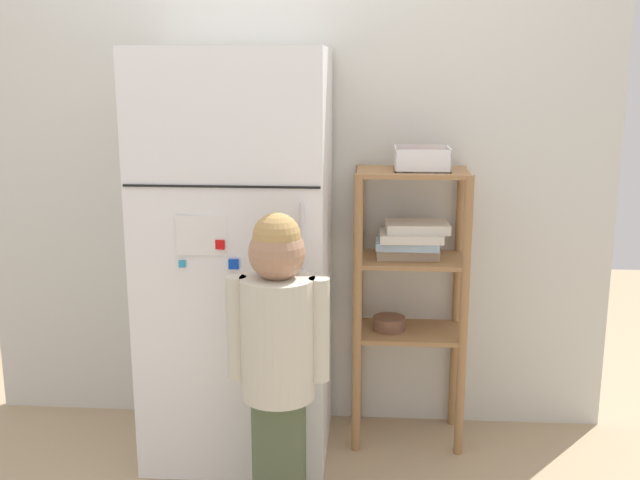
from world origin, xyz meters
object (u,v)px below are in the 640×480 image
object	(u,v)px
refrigerator	(238,258)
child_standing	(278,337)
pantry_shelf_unit	(409,270)
fruit_bin	(421,160)

from	to	relation	value
refrigerator	child_standing	xyz separation A→B (m)	(0.22, -0.46, -0.15)
child_standing	pantry_shelf_unit	world-z (taller)	pantry_shelf_unit
child_standing	fruit_bin	size ratio (longest dim) A/B	5.02
fruit_bin	refrigerator	bearing A→B (deg)	-169.33
pantry_shelf_unit	fruit_bin	size ratio (longest dim) A/B	5.32
pantry_shelf_unit	fruit_bin	bearing A→B (deg)	3.25
refrigerator	child_standing	distance (m)	0.53
refrigerator	fruit_bin	xyz separation A→B (m)	(0.72, 0.14, 0.38)
child_standing	fruit_bin	distance (m)	0.94
pantry_shelf_unit	child_standing	bearing A→B (deg)	-127.80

